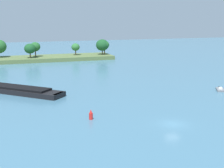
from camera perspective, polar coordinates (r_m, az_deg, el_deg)
The scene contains 5 objects.
ground_plane at distance 56.97m, azimuth 10.70°, elevation -6.99°, with size 400.00×400.00×0.00m, color teal.
treeline_island at distance 141.11m, azimuth -10.92°, elevation 5.21°, with size 53.76×15.86×9.02m.
fishing_skiff at distance 85.43m, azimuth 18.66°, elevation -0.93°, with size 3.53×4.39×0.92m.
cargo_barge at distance 85.06m, azimuth -19.26°, elevation -0.56°, with size 28.00×27.21×5.77m.
channel_buoy_red at distance 58.33m, azimuth -3.77°, elevation -5.52°, with size 0.70×0.70×1.90m.
Camera 1 is at (-27.07, -46.73, 18.16)m, focal length 51.43 mm.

